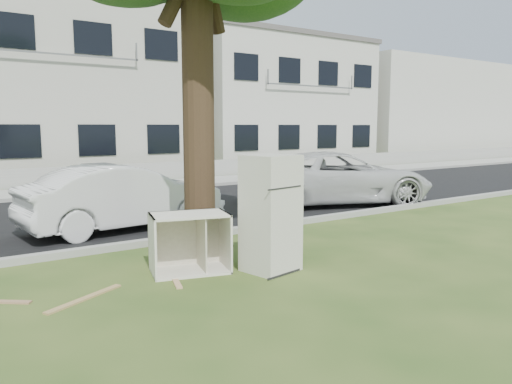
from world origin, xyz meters
TOP-DOWN VIEW (x-y plane):
  - ground at (0.00, 0.00)m, footprint 120.00×120.00m
  - road at (0.00, 6.00)m, footprint 120.00×7.00m
  - kerb_near at (0.00, 2.45)m, footprint 120.00×0.18m
  - kerb_far at (0.00, 9.55)m, footprint 120.00×0.18m
  - sidewalk at (0.00, 11.00)m, footprint 120.00×2.80m
  - low_wall at (0.00, 12.60)m, footprint 120.00×0.15m
  - townhouse_center at (0.00, 17.50)m, footprint 11.22×8.16m
  - townhouse_right at (12.00, 17.50)m, footprint 10.20×8.16m
  - filler_right at (26.00, 18.00)m, footprint 16.00×9.00m
  - fridge at (-0.20, -0.04)m, footprint 0.82×0.79m
  - cabinet at (-1.23, 0.57)m, footprint 1.26×0.96m
  - plank_a at (-2.85, 0.24)m, footprint 1.09×0.63m
  - plank_c at (-1.60, 0.28)m, footprint 0.29×0.73m
  - car_center at (-0.95, 4.11)m, footprint 4.25×1.84m
  - car_right at (5.12, 4.14)m, footprint 5.71×4.08m

SIDE VIEW (x-z plane):
  - ground at x=0.00m, z-range 0.00..0.00m
  - kerb_near at x=0.00m, z-range -0.06..0.06m
  - kerb_far at x=0.00m, z-range -0.06..0.06m
  - road at x=0.00m, z-range 0.00..0.01m
  - sidewalk at x=0.00m, z-range 0.00..0.01m
  - plank_c at x=-1.60m, z-range 0.00..0.02m
  - plank_a at x=-2.85m, z-range 0.00..0.02m
  - low_wall at x=0.00m, z-range 0.00..0.70m
  - cabinet at x=-1.23m, z-range 0.00..0.87m
  - car_center at x=-0.95m, z-range 0.00..1.36m
  - car_right at x=5.12m, z-range 0.00..1.44m
  - fridge at x=-0.20m, z-range 0.00..1.72m
  - filler_right at x=26.00m, z-range 0.00..6.40m
  - townhouse_right at x=12.00m, z-range 0.00..6.84m
  - townhouse_center at x=0.00m, z-range 0.00..7.44m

